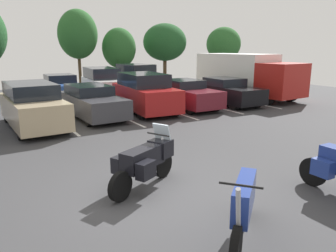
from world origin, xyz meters
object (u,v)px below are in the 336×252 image
object	(u,v)px
car_red	(145,93)
car_far_blue	(61,88)
car_black	(227,92)
car_far_white	(103,82)
motorcycle_touring	(146,160)
motorcycle_third	(244,206)
car_tan	(33,106)
car_charcoal	(92,102)
car_maroon	(186,94)
car_far_champagne	(138,79)
box_truck	(246,74)

from	to	relation	value
car_red	car_far_blue	xyz separation A→B (m)	(-2.66, 6.03, -0.19)
car_black	car_far_white	world-z (taller)	car_far_white
motorcycle_touring	motorcycle_third	world-z (taller)	motorcycle_touring
car_tan	car_charcoal	xyz separation A→B (m)	(2.63, 0.69, -0.15)
car_far_white	motorcycle_touring	bearing A→B (deg)	-106.03
car_maroon	car_tan	bearing A→B (deg)	-176.36
motorcycle_touring	motorcycle_third	bearing A→B (deg)	-81.93
car_charcoal	car_far_blue	distance (m)	6.01
car_charcoal	car_far_champagne	xyz separation A→B (m)	(5.35, 6.38, 0.26)
car_tan	car_charcoal	bearing A→B (deg)	14.63
motorcycle_third	car_red	world-z (taller)	car_red
car_black	box_truck	xyz separation A→B (m)	(2.71, 1.42, 0.75)
motorcycle_third	motorcycle_touring	bearing A→B (deg)	98.07
motorcycle_third	car_maroon	world-z (taller)	car_maroon
car_far_champagne	car_red	bearing A→B (deg)	-112.55
car_far_white	car_far_champagne	world-z (taller)	car_far_champagne
car_maroon	box_truck	bearing A→B (deg)	13.02
car_black	car_far_champagne	size ratio (longest dim) A/B	0.99
motorcycle_touring	car_far_champagne	bearing A→B (deg)	65.12
car_far_white	box_truck	world-z (taller)	box_truck
car_far_blue	car_far_white	xyz separation A→B (m)	(2.67, 0.09, 0.18)
car_red	car_tan	bearing A→B (deg)	-172.96
motorcycle_third	car_far_white	bearing A→B (deg)	77.71
car_black	car_far_white	size ratio (longest dim) A/B	0.95
car_charcoal	car_black	world-z (taller)	same
car_maroon	box_truck	world-z (taller)	box_truck
motorcycle_touring	box_truck	xyz separation A→B (m)	(11.79, 9.21, 0.82)
motorcycle_third	car_tan	size ratio (longest dim) A/B	0.38
car_red	car_far_champagne	world-z (taller)	car_far_champagne
car_maroon	car_far_white	bearing A→B (deg)	110.22
car_far_champagne	motorcycle_third	bearing A→B (deg)	-110.17
car_tan	car_maroon	distance (m)	7.67
car_tan	car_charcoal	size ratio (longest dim) A/B	1.03
box_truck	car_black	bearing A→B (deg)	-152.34
car_far_blue	car_black	bearing A→B (deg)	-39.85
car_red	box_truck	xyz separation A→B (m)	(7.71, 1.07, 0.53)
car_red	car_black	bearing A→B (deg)	-4.01
car_tan	car_far_blue	xyz separation A→B (m)	(2.66, 6.69, -0.13)
car_black	car_charcoal	bearing A→B (deg)	177.17
motorcycle_touring	car_tan	world-z (taller)	car_tan
motorcycle_touring	car_maroon	distance (m)	10.23
car_tan	motorcycle_touring	bearing A→B (deg)	-80.66
motorcycle_third	car_charcoal	world-z (taller)	car_charcoal
car_charcoal	car_far_champagne	distance (m)	8.33
motorcycle_third	car_tan	world-z (taller)	car_tan
motorcycle_third	car_charcoal	size ratio (longest dim) A/B	0.39
car_charcoal	car_maroon	bearing A→B (deg)	-2.27
motorcycle_third	car_maroon	xyz separation A→B (m)	(6.03, 10.72, 0.11)
motorcycle_touring	box_truck	world-z (taller)	box_truck
car_tan	car_far_blue	bearing A→B (deg)	68.33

